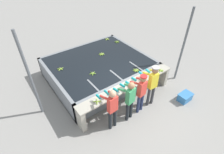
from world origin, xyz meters
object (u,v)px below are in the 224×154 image
banana_bunch_floating_2 (93,73)px  banana_bunch_floating_3 (60,69)px  banana_bunch_ledge_1 (160,70)px  support_post_left (30,78)px  worker_0 (112,106)px  banana_bunch_floating_0 (107,39)px  banana_bunch_ledge_2 (97,101)px  worker_1 (129,98)px  worker_2 (141,90)px  worker_3 (152,82)px  banana_bunch_floating_5 (117,42)px  banana_bunch_floating_1 (136,70)px  knife_0 (111,95)px  support_post_right (183,47)px  crate (185,97)px  banana_bunch_ledge_0 (153,74)px  banana_bunch_floating_4 (102,54)px

banana_bunch_floating_2 → banana_bunch_floating_3: bearing=130.5°
banana_bunch_ledge_1 → support_post_left: bearing=160.1°
worker_0 → banana_bunch_floating_0: worker_0 is taller
banana_bunch_ledge_2 → worker_1: bearing=-30.8°
banana_bunch_floating_2 → worker_1: bearing=-83.2°
worker_2 → support_post_left: bearing=144.9°
worker_3 → banana_bunch_floating_3: worker_3 is taller
support_post_left → worker_2: bearing=-35.1°
banana_bunch_ledge_1 → banana_bunch_ledge_2: bearing=178.9°
banana_bunch_floating_5 → worker_1: bearing=-122.0°
worker_1 → worker_3: (1.11, 0.05, 0.08)m
worker_1 → banana_bunch_floating_3: 3.18m
worker_2 → banana_bunch_floating_3: bearing=119.7°
banana_bunch_floating_0 → banana_bunch_floating_1: (-0.69, -3.00, -0.00)m
worker_1 → banana_bunch_floating_5: worker_1 is taller
banana_bunch_floating_5 → knife_0: bearing=-130.7°
banana_bunch_floating_0 → banana_bunch_ledge_2: 4.57m
banana_bunch_floating_2 → support_post_right: (3.46, -1.46, 0.68)m
banana_bunch_floating_1 → knife_0: banana_bunch_floating_1 is taller
banana_bunch_floating_2 → banana_bunch_ledge_1: banana_bunch_ledge_1 is taller
crate → banana_bunch_floating_2: bearing=135.1°
banana_bunch_floating_2 → banana_bunch_floating_5: same height
banana_bunch_ledge_0 → crate: (0.76, -1.15, -0.76)m
worker_0 → worker_3: 1.78m
worker_2 → support_post_right: (2.68, 0.43, 0.61)m
worker_0 → banana_bunch_floating_3: size_ratio=5.89×
worker_2 → banana_bunch_floating_3: worker_2 is taller
banana_bunch_floating_3 → crate: bearing=-46.2°
worker_3 → support_post_right: size_ratio=0.54×
banana_bunch_floating_3 → banana_bunch_ledge_0: size_ratio=1.00×
banana_bunch_ledge_0 → banana_bunch_floating_2: bearing=141.8°
banana_bunch_floating_3 → banana_bunch_ledge_2: bearing=-85.0°
banana_bunch_floating_5 → banana_bunch_floating_3: bearing=-170.6°
banana_bunch_ledge_2 → support_post_right: size_ratio=0.08×
banana_bunch_floating_2 → banana_bunch_floating_5: size_ratio=1.00×
worker_0 → banana_bunch_floating_5: worker_0 is taller
banana_bunch_floating_1 → banana_bunch_floating_5: bearing=69.5°
banana_bunch_floating_2 → banana_bunch_ledge_1: (2.30, -1.44, 0.00)m
banana_bunch_floating_1 → knife_0: bearing=-162.0°
banana_bunch_ledge_2 → support_post_left: support_post_left is taller
banana_bunch_floating_3 → knife_0: bearing=-72.5°
banana_bunch_ledge_0 → crate: size_ratio=0.50×
banana_bunch_ledge_2 → support_post_right: 4.20m
banana_bunch_floating_0 → banana_bunch_ledge_0: bearing=-95.8°
banana_bunch_ledge_0 → banana_bunch_ledge_1: same height
banana_bunch_floating_4 → banana_bunch_ledge_2: banana_bunch_ledge_2 is taller
worker_0 → banana_bunch_floating_4: 3.30m
banana_bunch_floating_0 → support_post_left: support_post_left is taller
worker_1 → worker_0: bearing=175.6°
banana_bunch_floating_0 → support_post_left: size_ratio=0.09×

